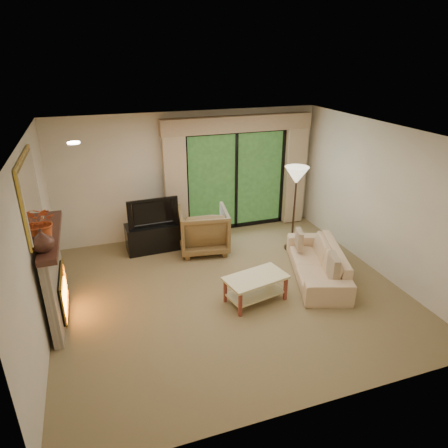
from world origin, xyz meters
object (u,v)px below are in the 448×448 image
object	(u,v)px
media_console	(154,237)
armchair	(203,230)
sofa	(317,262)
coffee_table	(255,289)

from	to	relation	value
media_console	armchair	distance (m)	1.00
armchair	sofa	distance (m)	2.30
media_console	sofa	xyz separation A→B (m)	(2.52, -1.99, 0.02)
media_console	armchair	bearing A→B (deg)	-22.55
armchair	media_console	bearing A→B (deg)	-11.62
sofa	armchair	bearing A→B (deg)	-117.23
coffee_table	sofa	bearing A→B (deg)	2.55
media_console	sofa	world-z (taller)	sofa
armchair	coffee_table	world-z (taller)	armchair
coffee_table	media_console	bearing A→B (deg)	105.72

